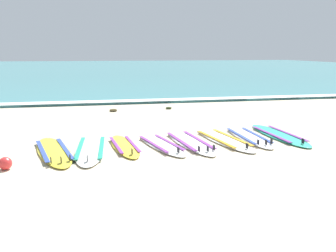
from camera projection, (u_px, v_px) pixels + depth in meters
ground_plane at (177, 143)px, 8.28m from camera, size 80.00×80.00×0.00m
sea at (113, 68)px, 43.09m from camera, size 80.00×60.00×0.10m
wave_foam_strip at (142, 102)px, 14.66m from camera, size 80.00×0.72×0.11m
surfboard_0 at (54, 151)px, 7.50m from camera, size 1.26×2.63×0.18m
surfboard_1 at (91, 149)px, 7.67m from camera, size 0.76×2.60×0.18m
surfboard_2 at (124, 146)px, 7.91m from camera, size 0.77×2.12×0.18m
surfboard_3 at (161, 144)px, 8.03m from camera, size 1.09×2.28×0.18m
surfboard_4 at (190, 142)px, 8.26m from camera, size 0.97×2.58×0.18m
surfboard_5 at (224, 139)px, 8.48m from camera, size 1.08×2.60×0.18m
surfboard_6 at (248, 137)px, 8.75m from camera, size 0.62×2.37×0.18m
surfboard_7 at (279, 135)px, 8.94m from camera, size 0.77×2.59×0.18m
beach_ball at (5, 163)px, 6.41m from camera, size 0.24×0.24×0.24m
seaweed_clump_near_shoreline at (113, 110)px, 12.56m from camera, size 0.28×0.22×0.10m
seaweed_clump_mid_sand at (169, 108)px, 13.10m from camera, size 0.23×0.19×0.08m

